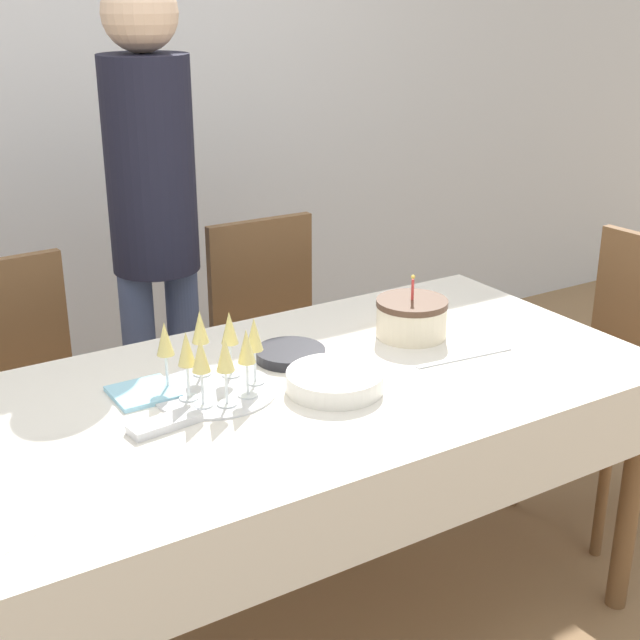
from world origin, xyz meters
TOP-DOWN VIEW (x-y plane):
  - ground_plane at (0.00, 0.00)m, footprint 12.00×12.00m
  - wall_back at (0.00, 1.77)m, footprint 8.00×0.05m
  - dining_table at (0.00, 0.00)m, footprint 2.00×0.94m
  - dining_chair_far_left at (-0.45, 0.79)m, footprint 0.44×0.44m
  - dining_chair_far_right at (0.44, 0.79)m, footprint 0.43×0.43m
  - dining_chair_right_end at (1.32, 0.00)m, footprint 0.44×0.44m
  - birthday_cake at (0.51, 0.10)m, footprint 0.20×0.20m
  - champagne_tray at (-0.13, 0.06)m, footprint 0.31×0.31m
  - plate_stack_main at (0.13, -0.08)m, footprint 0.24×0.24m
  - plate_stack_dessert at (0.13, 0.14)m, footprint 0.19×0.19m
  - cake_knife at (0.53, -0.10)m, footprint 0.30×0.05m
  - fork_pile at (-0.31, -0.05)m, footprint 0.18×0.08m
  - napkin_pile at (-0.29, 0.14)m, footprint 0.15×0.15m
  - person_standing at (0.05, 0.86)m, footprint 0.28×0.28m

SIDE VIEW (x-z plane):
  - ground_plane at x=0.00m, z-range 0.00..0.00m
  - dining_chair_far_left at x=-0.45m, z-range 0.04..1.00m
  - dining_chair_far_right at x=0.44m, z-range 0.04..1.00m
  - dining_chair_right_end at x=1.32m, z-range 0.04..1.00m
  - dining_table at x=0.00m, z-range 0.29..1.06m
  - cake_knife at x=0.53m, z-range 0.78..0.78m
  - napkin_pile at x=-0.29m, z-range 0.78..0.79m
  - fork_pile at x=-0.31m, z-range 0.78..0.80m
  - plate_stack_dessert at x=0.13m, z-range 0.78..0.80m
  - plate_stack_main at x=0.13m, z-range 0.78..0.82m
  - birthday_cake at x=0.51m, z-range 0.74..0.92m
  - champagne_tray at x=-0.13m, z-range 0.78..0.96m
  - person_standing at x=0.05m, z-range 0.19..1.95m
  - wall_back at x=0.00m, z-range 0.00..2.70m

